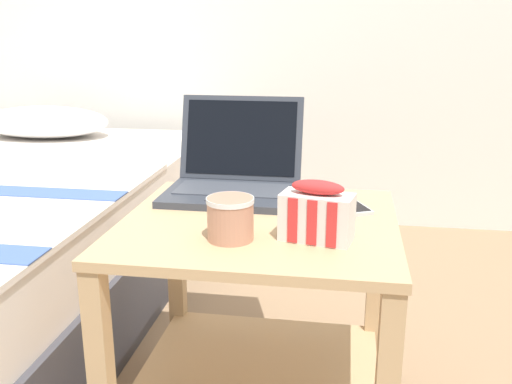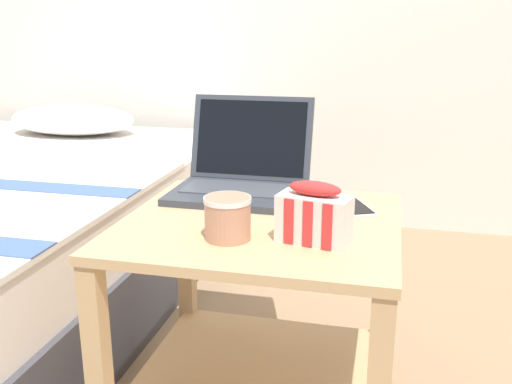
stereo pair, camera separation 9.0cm
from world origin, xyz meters
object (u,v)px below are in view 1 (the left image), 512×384
at_px(laptop, 234,175).
at_px(cell_phone, 345,205).
at_px(snack_bag, 317,214).
at_px(mug_front_left, 230,216).

distance_m(laptop, cell_phone, 0.31).
bearing_deg(snack_bag, mug_front_left, -172.75).
bearing_deg(mug_front_left, cell_phone, 48.14).
height_order(laptop, cell_phone, laptop).
distance_m(laptop, mug_front_left, 0.34).
height_order(snack_bag, cell_phone, snack_bag).
xyz_separation_m(laptop, cell_phone, (0.29, -0.08, -0.04)).
distance_m(mug_front_left, snack_bag, 0.18).
distance_m(mug_front_left, cell_phone, 0.36).
bearing_deg(cell_phone, mug_front_left, -131.86).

